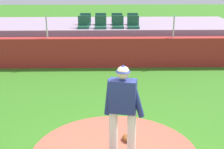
{
  "coord_description": "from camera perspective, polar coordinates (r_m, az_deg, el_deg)",
  "views": [
    {
      "loc": [
        -0.17,
        -5.42,
        3.68
      ],
      "look_at": [
        0.0,
        2.29,
        1.08
      ],
      "focal_mm": 50.08,
      "sensor_mm": 36.0,
      "label": 1
    }
  ],
  "objects": [
    {
      "name": "pitcher",
      "position": [
        5.98,
        1.96,
        -5.32
      ],
      "size": [
        0.79,
        0.37,
        1.85
      ],
      "rotation": [
        0.0,
        0.0,
        -0.22
      ],
      "color": "white",
      "rests_on": "pitchers_mound"
    },
    {
      "name": "baseball",
      "position": [
        7.25,
        0.33,
        -9.89
      ],
      "size": [
        0.07,
        0.07,
        0.07
      ],
      "primitive_type": "sphere",
      "color": "white",
      "rests_on": "pitchers_mound"
    },
    {
      "name": "fielding_glove",
      "position": [
        6.86,
        2.82,
        -11.53
      ],
      "size": [
        0.3,
        0.35,
        0.11
      ],
      "primitive_type": "ellipsoid",
      "rotation": [
        0.0,
        0.0,
        1.97
      ],
      "color": "brown",
      "rests_on": "pitchers_mound"
    },
    {
      "name": "brick_barrier",
      "position": [
        12.36,
        -0.43,
        4.08
      ],
      "size": [
        12.06,
        0.4,
        1.17
      ],
      "primitive_type": "cube",
      "color": "#A62A25",
      "rests_on": "ground_plane"
    },
    {
      "name": "fence_post_left",
      "position": [
        12.35,
        -11.84,
        8.49
      ],
      "size": [
        0.06,
        0.06,
        0.86
      ],
      "primitive_type": "cylinder",
      "color": "silver",
      "rests_on": "brick_barrier"
    },
    {
      "name": "fence_post_right",
      "position": [
        12.43,
        11.2,
        8.59
      ],
      "size": [
        0.06,
        0.06,
        0.86
      ],
      "primitive_type": "cylinder",
      "color": "silver",
      "rests_on": "brick_barrier"
    },
    {
      "name": "bleacher_platform",
      "position": [
        14.82,
        -0.58,
        6.88
      ],
      "size": [
        11.58,
        3.81,
        1.34
      ],
      "primitive_type": "cube",
      "color": "#9A839A",
      "rests_on": "ground_plane"
    },
    {
      "name": "stadium_chair_0",
      "position": [
        13.37,
        -5.2,
        9.12
      ],
      "size": [
        0.48,
        0.44,
        0.5
      ],
      "rotation": [
        0.0,
        0.0,
        3.14
      ],
      "color": "#1E553D",
      "rests_on": "bleacher_platform"
    },
    {
      "name": "stadium_chair_1",
      "position": [
        13.29,
        -2.09,
        9.13
      ],
      "size": [
        0.48,
        0.44,
        0.5
      ],
      "rotation": [
        0.0,
        0.0,
        3.14
      ],
      "color": "#1E553D",
      "rests_on": "bleacher_platform"
    },
    {
      "name": "stadium_chair_2",
      "position": [
        13.35,
        1.1,
        9.18
      ],
      "size": [
        0.48,
        0.44,
        0.5
      ],
      "rotation": [
        0.0,
        0.0,
        3.14
      ],
      "color": "#1E553D",
      "rests_on": "bleacher_platform"
    },
    {
      "name": "stadium_chair_3",
      "position": [
        13.35,
        3.92,
        9.14
      ],
      "size": [
        0.48,
        0.44,
        0.5
      ],
      "rotation": [
        0.0,
        0.0,
        3.14
      ],
      "color": "#1E553D",
      "rests_on": "bleacher_platform"
    },
    {
      "name": "stadium_chair_4",
      "position": [
        14.22,
        -4.87,
        9.7
      ],
      "size": [
        0.48,
        0.44,
        0.5
      ],
      "rotation": [
        0.0,
        0.0,
        3.14
      ],
      "color": "#1E553D",
      "rests_on": "bleacher_platform"
    },
    {
      "name": "stadium_chair_5",
      "position": [
        14.2,
        -2.08,
        9.74
      ],
      "size": [
        0.48,
        0.44,
        0.5
      ],
      "rotation": [
        0.0,
        0.0,
        3.14
      ],
      "color": "#1E553D",
      "rests_on": "bleacher_platform"
    },
    {
      "name": "stadium_chair_6",
      "position": [
        14.18,
        0.92,
        9.74
      ],
      "size": [
        0.48,
        0.44,
        0.5
      ],
      "rotation": [
        0.0,
        0.0,
        3.14
      ],
      "color": "#1E553D",
      "rests_on": "bleacher_platform"
    },
    {
      "name": "stadium_chair_7",
      "position": [
        14.23,
        3.79,
        9.73
      ],
      "size": [
        0.48,
        0.44,
        0.5
      ],
      "rotation": [
        0.0,
        0.0,
        3.14
      ],
      "color": "#1E553D",
      "rests_on": "bleacher_platform"
    }
  ]
}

